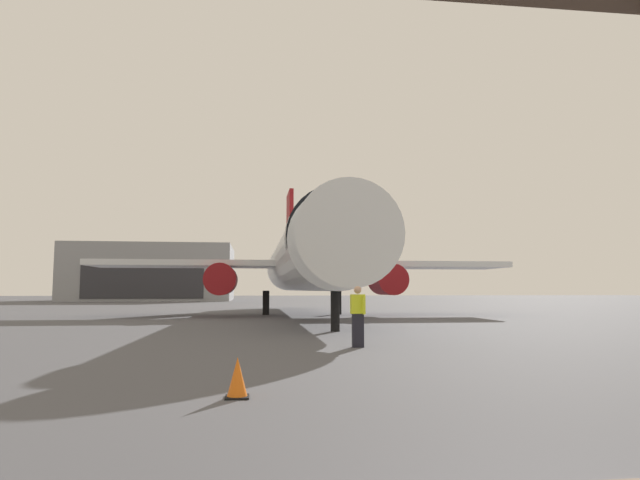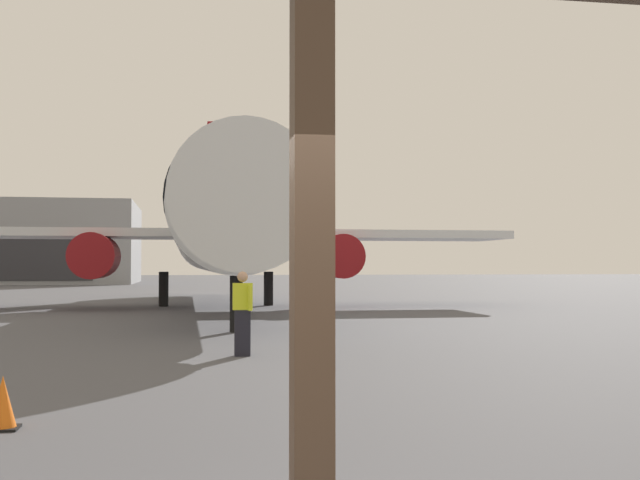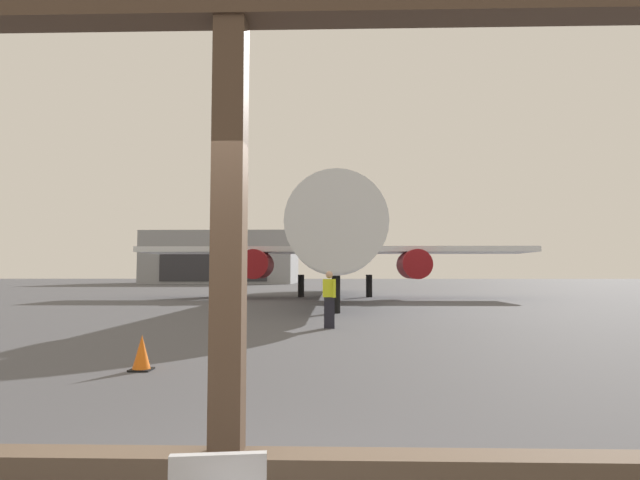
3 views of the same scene
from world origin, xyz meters
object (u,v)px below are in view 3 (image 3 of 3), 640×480
Objects in this scene: ground_crew_worker at (329,299)px; traffic_cone at (142,354)px; airplane at (335,245)px; distant_hangar at (225,259)px.

traffic_cone is at bearing -115.30° from ground_crew_worker.
ground_crew_worker is at bearing 64.70° from traffic_cone.
airplane is 25.68m from traffic_cone.
distant_hangar is at bearing 101.13° from traffic_cone.
ground_crew_worker is (-0.23, -18.49, -2.65)m from airplane.
traffic_cone is (-3.19, -6.76, -0.61)m from ground_crew_worker.
ground_crew_worker is at bearing -75.35° from distant_hangar.
distant_hangar reaches higher than traffic_cone.
traffic_cone is (-3.43, -25.25, -3.26)m from airplane.
distant_hangar is (-18.27, 69.89, 3.27)m from ground_crew_worker.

